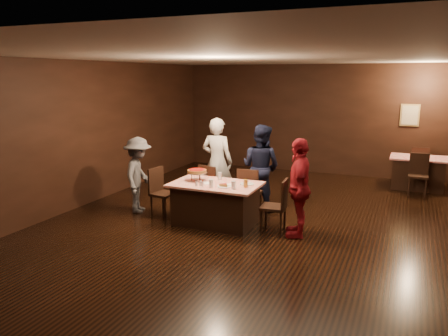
% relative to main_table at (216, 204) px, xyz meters
% --- Properties ---
extents(room, '(10.00, 10.04, 3.02)m').
position_rel_main_table_xyz_m(room, '(0.95, 0.13, 1.75)').
color(room, black).
rests_on(room, ground).
extents(main_table, '(1.60, 1.00, 0.77)m').
position_rel_main_table_xyz_m(main_table, '(0.00, 0.00, 0.00)').
color(main_table, red).
rests_on(main_table, ground).
extents(back_table, '(1.30, 0.90, 0.77)m').
position_rel_main_table_xyz_m(back_table, '(3.43, 4.29, 0.00)').
color(back_table, '#B60C14').
rests_on(back_table, ground).
extents(chair_far_left, '(0.50, 0.50, 0.95)m').
position_rel_main_table_xyz_m(chair_far_left, '(-0.40, 0.75, 0.09)').
color(chair_far_left, black).
rests_on(chair_far_left, ground).
extents(chair_far_right, '(0.45, 0.45, 0.95)m').
position_rel_main_table_xyz_m(chair_far_right, '(0.40, 0.75, 0.09)').
color(chair_far_right, black).
rests_on(chair_far_right, ground).
extents(chair_end_left, '(0.48, 0.48, 0.95)m').
position_rel_main_table_xyz_m(chair_end_left, '(-1.10, 0.00, 0.09)').
color(chair_end_left, black).
rests_on(chair_end_left, ground).
extents(chair_end_right, '(0.45, 0.45, 0.95)m').
position_rel_main_table_xyz_m(chair_end_right, '(1.10, 0.00, 0.09)').
color(chair_end_right, black).
rests_on(chair_end_right, ground).
extents(chair_back_near, '(0.42, 0.42, 0.95)m').
position_rel_main_table_xyz_m(chair_back_near, '(3.43, 3.59, 0.09)').
color(chair_back_near, black).
rests_on(chair_back_near, ground).
extents(chair_back_far, '(0.47, 0.47, 0.95)m').
position_rel_main_table_xyz_m(chair_back_far, '(3.43, 4.89, 0.09)').
color(chair_back_far, black).
rests_on(chair_back_far, ground).
extents(diner_white_jacket, '(0.68, 0.45, 1.84)m').
position_rel_main_table_xyz_m(diner_white_jacket, '(-0.49, 1.17, 0.54)').
color(diner_white_jacket, silver).
rests_on(diner_white_jacket, ground).
extents(diner_navy_hoodie, '(0.97, 0.83, 1.74)m').
position_rel_main_table_xyz_m(diner_navy_hoodie, '(0.45, 1.24, 0.48)').
color(diner_navy_hoodie, black).
rests_on(diner_navy_hoodie, ground).
extents(diner_grey_knit, '(0.84, 1.10, 1.51)m').
position_rel_main_table_xyz_m(diner_grey_knit, '(-1.72, 0.08, 0.37)').
color(diner_grey_knit, '#555459').
rests_on(diner_grey_knit, ground).
extents(diner_red_shirt, '(0.64, 1.06, 1.69)m').
position_rel_main_table_xyz_m(diner_red_shirt, '(1.54, 0.01, 0.46)').
color(diner_red_shirt, maroon).
rests_on(diner_red_shirt, ground).
extents(pizza_stand, '(0.38, 0.38, 0.22)m').
position_rel_main_table_xyz_m(pizza_stand, '(-0.40, 0.05, 0.57)').
color(pizza_stand, black).
rests_on(pizza_stand, main_table).
extents(plate_with_slice, '(0.25, 0.25, 0.06)m').
position_rel_main_table_xyz_m(plate_with_slice, '(0.25, -0.18, 0.41)').
color(plate_with_slice, white).
rests_on(plate_with_slice, main_table).
extents(plate_empty, '(0.25, 0.25, 0.01)m').
position_rel_main_table_xyz_m(plate_empty, '(0.55, 0.15, 0.39)').
color(plate_empty, white).
rests_on(plate_empty, main_table).
extents(glass_front_left, '(0.08, 0.08, 0.14)m').
position_rel_main_table_xyz_m(glass_front_left, '(0.05, -0.30, 0.46)').
color(glass_front_left, silver).
rests_on(glass_front_left, main_table).
extents(glass_front_right, '(0.08, 0.08, 0.14)m').
position_rel_main_table_xyz_m(glass_front_right, '(0.45, -0.25, 0.46)').
color(glass_front_right, silver).
rests_on(glass_front_right, main_table).
extents(glass_amber, '(0.08, 0.08, 0.14)m').
position_rel_main_table_xyz_m(glass_amber, '(0.60, -0.05, 0.46)').
color(glass_amber, '#BF7F26').
rests_on(glass_amber, main_table).
extents(glass_back, '(0.08, 0.08, 0.14)m').
position_rel_main_table_xyz_m(glass_back, '(-0.05, 0.30, 0.46)').
color(glass_back, silver).
rests_on(glass_back, main_table).
extents(condiments, '(0.17, 0.10, 0.09)m').
position_rel_main_table_xyz_m(condiments, '(-0.18, -0.28, 0.43)').
color(condiments, silver).
rests_on(condiments, main_table).
extents(napkin_center, '(0.19, 0.19, 0.01)m').
position_rel_main_table_xyz_m(napkin_center, '(0.30, 0.00, 0.39)').
color(napkin_center, white).
rests_on(napkin_center, main_table).
extents(napkin_left, '(0.21, 0.21, 0.01)m').
position_rel_main_table_xyz_m(napkin_left, '(-0.15, -0.05, 0.39)').
color(napkin_left, white).
rests_on(napkin_left, main_table).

